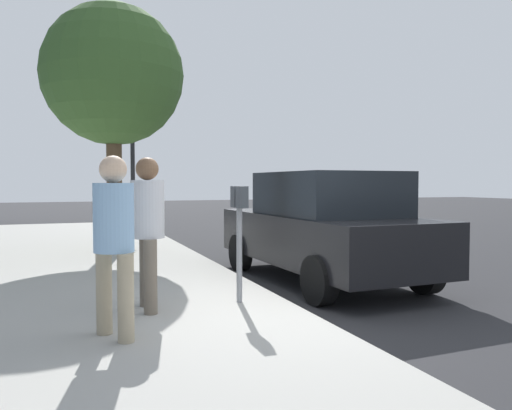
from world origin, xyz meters
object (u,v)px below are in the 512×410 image
(pedestrian_at_meter, at_px, (148,221))
(parked_sedan_near, at_px, (324,226))
(pedestrian_bystander, at_px, (114,232))
(parking_meter, at_px, (239,219))
(traffic_signal, at_px, (136,148))
(street_tree, at_px, (113,76))

(pedestrian_at_meter, relative_size, parked_sedan_near, 0.39)
(pedestrian_at_meter, relative_size, pedestrian_bystander, 1.02)
(parking_meter, xyz_separation_m, traffic_signal, (8.75, 0.07, 1.41))
(pedestrian_bystander, relative_size, parked_sedan_near, 0.38)
(pedestrian_bystander, height_order, street_tree, street_tree)
(pedestrian_bystander, relative_size, traffic_signal, 0.47)
(pedestrian_at_meter, xyz_separation_m, traffic_signal, (8.73, -1.02, 1.40))
(pedestrian_bystander, xyz_separation_m, parked_sedan_near, (2.38, -3.49, -0.25))
(pedestrian_at_meter, relative_size, traffic_signal, 0.48)
(parking_meter, bearing_deg, parked_sedan_near, -53.18)
(pedestrian_at_meter, distance_m, traffic_signal, 8.91)
(parking_meter, xyz_separation_m, street_tree, (5.21, 0.99, 2.66))
(parking_meter, xyz_separation_m, pedestrian_at_meter, (0.01, 1.10, 0.00))
(parked_sedan_near, distance_m, traffic_signal, 7.75)
(parking_meter, relative_size, pedestrian_at_meter, 0.81)
(parking_meter, relative_size, traffic_signal, 0.39)
(traffic_signal, bearing_deg, parking_meter, -179.53)
(parking_meter, height_order, pedestrian_at_meter, pedestrian_at_meter)
(parking_meter, relative_size, pedestrian_bystander, 0.83)
(traffic_signal, bearing_deg, pedestrian_bystander, 171.32)
(street_tree, bearing_deg, pedestrian_at_meter, 178.86)
(pedestrian_at_meter, bearing_deg, traffic_signal, 84.60)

